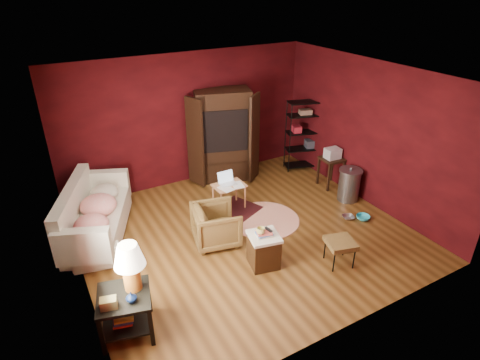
# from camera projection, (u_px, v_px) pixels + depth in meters

# --- Properties ---
(room) EXTENTS (5.54, 5.04, 2.84)m
(room) POSITION_uv_depth(u_px,v_px,m) (244.00, 164.00, 6.53)
(room) COLOR brown
(room) RESTS_ON ground
(sofa) EXTENTS (0.95, 1.97, 0.74)m
(sofa) POSITION_uv_depth(u_px,v_px,m) (95.00, 220.00, 6.93)
(sofa) COLOR #EFE7CF
(sofa) RESTS_ON ground
(armchair) EXTENTS (0.84, 0.88, 0.77)m
(armchair) POSITION_uv_depth(u_px,v_px,m) (216.00, 223.00, 6.82)
(armchair) COLOR black
(armchair) RESTS_ON ground
(pet_bowl_steel) EXTENTS (0.23, 0.13, 0.23)m
(pet_bowl_steel) POSITION_uv_depth(u_px,v_px,m) (349.00, 214.00, 7.60)
(pet_bowl_steel) COLOR #B3B7BA
(pet_bowl_steel) RESTS_ON ground
(pet_bowl_turquoise) EXTENTS (0.27, 0.12, 0.26)m
(pet_bowl_turquoise) POSITION_uv_depth(u_px,v_px,m) (364.00, 214.00, 7.57)
(pet_bowl_turquoise) COLOR #29ACC1
(pet_bowl_turquoise) RESTS_ON ground
(vase) EXTENTS (0.16, 0.16, 0.14)m
(vase) POSITION_uv_depth(u_px,v_px,m) (131.00, 297.00, 4.85)
(vase) COLOR #0B193A
(vase) RESTS_ON side_table
(mug) EXTENTS (0.15, 0.14, 0.13)m
(mug) POSITION_uv_depth(u_px,v_px,m) (261.00, 230.00, 6.09)
(mug) COLOR #D1C566
(mug) RESTS_ON hamper
(side_table) EXTENTS (0.79, 0.79, 1.29)m
(side_table) POSITION_uv_depth(u_px,v_px,m) (127.00, 282.00, 4.96)
(side_table) COLOR black
(side_table) RESTS_ON ground
(sofa_cushions) EXTENTS (1.63, 2.34, 0.91)m
(sofa_cushions) POSITION_uv_depth(u_px,v_px,m) (93.00, 216.00, 6.91)
(sofa_cushions) COLOR #EFE7CF
(sofa_cushions) RESTS_ON sofa
(hamper) EXTENTS (0.55, 0.55, 0.65)m
(hamper) POSITION_uv_depth(u_px,v_px,m) (264.00, 249.00, 6.32)
(hamper) COLOR #41250F
(hamper) RESTS_ON ground
(footstool) EXTENTS (0.53, 0.53, 0.44)m
(footstool) POSITION_uv_depth(u_px,v_px,m) (341.00, 244.00, 6.31)
(footstool) COLOR black
(footstool) RESTS_ON ground
(rug_round) EXTENTS (1.69, 1.69, 0.01)m
(rug_round) POSITION_uv_depth(u_px,v_px,m) (264.00, 220.00, 7.61)
(rug_round) COLOR white
(rug_round) RESTS_ON ground
(rug_oriental) EXTENTS (1.34, 1.14, 0.01)m
(rug_oriental) POSITION_uv_depth(u_px,v_px,m) (231.00, 213.00, 7.80)
(rug_oriental) COLOR #481317
(rug_oriental) RESTS_ON ground
(laptop_desk) EXTENTS (0.62, 0.49, 0.75)m
(laptop_desk) POSITION_uv_depth(u_px,v_px,m) (229.00, 187.00, 7.79)
(laptop_desk) COLOR tan
(laptop_desk) RESTS_ON ground
(tv_armoire) EXTENTS (1.52, 1.12, 2.02)m
(tv_armoire) POSITION_uv_depth(u_px,v_px,m) (223.00, 134.00, 8.71)
(tv_armoire) COLOR black
(tv_armoire) RESTS_ON ground
(wire_shelving) EXTENTS (0.87, 0.57, 1.64)m
(wire_shelving) POSITION_uv_depth(u_px,v_px,m) (304.00, 133.00, 9.24)
(wire_shelving) COLOR black
(wire_shelving) RESTS_ON ground
(small_stand) EXTENTS (0.47, 0.47, 0.88)m
(small_stand) POSITION_uv_depth(u_px,v_px,m) (332.00, 158.00, 8.55)
(small_stand) COLOR black
(small_stand) RESTS_ON ground
(trash_can) EXTENTS (0.59, 0.59, 0.73)m
(trash_can) POSITION_uv_depth(u_px,v_px,m) (349.00, 185.00, 8.15)
(trash_can) COLOR gray
(trash_can) RESTS_ON ground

